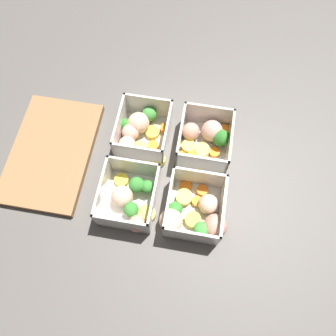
{
  "coord_description": "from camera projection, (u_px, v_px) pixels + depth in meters",
  "views": [
    {
      "loc": [
        -0.28,
        -0.05,
        0.7
      ],
      "look_at": [
        0.0,
        0.0,
        0.03
      ],
      "focal_mm": 35.0,
      "sensor_mm": 36.0,
      "label": 1
    }
  ],
  "objects": [
    {
      "name": "container_far_left",
      "position": [
        131.0,
        199.0,
        0.7
      ],
      "size": [
        0.14,
        0.13,
        0.07
      ],
      "color": "silver",
      "rests_on": "ground_plane"
    },
    {
      "name": "container_near_right",
      "position": [
        205.0,
        139.0,
        0.76
      ],
      "size": [
        0.13,
        0.13,
        0.07
      ],
      "color": "silver",
      "rests_on": "ground_plane"
    },
    {
      "name": "ground_plane",
      "position": [
        168.0,
        172.0,
        0.75
      ],
      "size": [
        4.0,
        4.0,
        0.0
      ],
      "primitive_type": "plane",
      "color": "#56514C"
    },
    {
      "name": "cutting_board",
      "position": [
        52.0,
        151.0,
        0.76
      ],
      "size": [
        0.28,
        0.18,
        0.02
      ],
      "color": "olive",
      "rests_on": "ground_plane"
    },
    {
      "name": "container_near_left",
      "position": [
        195.0,
        213.0,
        0.69
      ],
      "size": [
        0.13,
        0.16,
        0.07
      ],
      "color": "silver",
      "rests_on": "ground_plane"
    },
    {
      "name": "container_far_right",
      "position": [
        140.0,
        131.0,
        0.76
      ],
      "size": [
        0.14,
        0.12,
        0.07
      ],
      "color": "silver",
      "rests_on": "ground_plane"
    }
  ]
}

